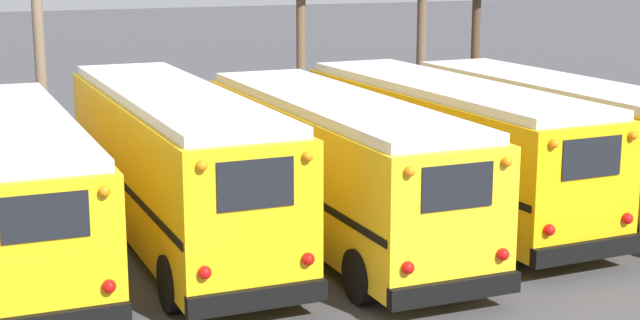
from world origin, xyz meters
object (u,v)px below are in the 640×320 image
Objects in this scene: school_bus_1 at (174,161)px; utility_pole at (38,30)px; school_bus_4 at (558,135)px; school_bus_3 at (447,143)px; school_bus_0 at (15,183)px; school_bus_2 at (335,163)px.

utility_pole is at bearing 99.42° from school_bus_1.
school_bus_1 is at bearing 179.56° from school_bus_4.
utility_pole is (-11.14, 9.28, 2.21)m from school_bus_4.
school_bus_0 is at bearing 178.97° from school_bus_3.
school_bus_4 is at bearing 8.81° from school_bus_2.
school_bus_3 is 1.38× the size of utility_pole.
utility_pole is at bearing 130.16° from school_bus_3.
school_bus_4 is 1.39× the size of utility_pole.
utility_pole is at bearing 140.19° from school_bus_4.
school_bus_0 is 12.81m from school_bus_4.
school_bus_3 is at bearing -1.75° from school_bus_1.
school_bus_0 is at bearing 170.75° from school_bus_2.
school_bus_2 is at bearing -164.79° from school_bus_3.
school_bus_1 is at bearing 0.42° from school_bus_0.
school_bus_0 is 1.36× the size of utility_pole.
school_bus_1 reaches higher than school_bus_3.
utility_pole is (-4.73, 10.27, 2.15)m from school_bus_2.
school_bus_3 is at bearing -1.03° from school_bus_0.
utility_pole reaches higher than school_bus_4.
school_bus_3 reaches higher than school_bus_2.
school_bus_2 is at bearing -18.41° from school_bus_1.
utility_pole is at bearing 114.72° from school_bus_2.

